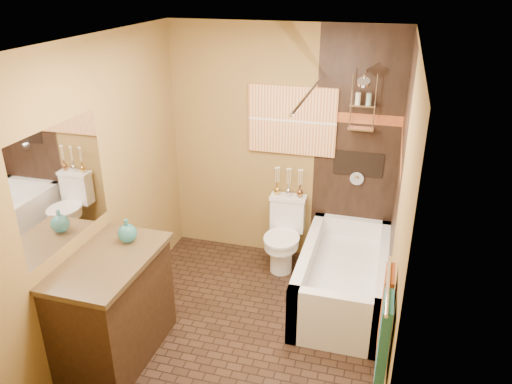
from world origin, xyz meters
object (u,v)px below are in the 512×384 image
(vanity, at_px, (112,307))
(toilet, at_px, (284,234))
(sunset_painting, at_px, (292,121))
(bathtub, at_px, (343,281))

(vanity, bearing_deg, toilet, 59.60)
(sunset_painting, distance_m, toilet, 1.20)
(bathtub, xyz_separation_m, vanity, (-1.72, -1.23, 0.24))
(bathtub, relative_size, toilet, 2.00)
(sunset_painting, height_order, vanity, sunset_painting)
(sunset_painting, bearing_deg, toilet, -90.00)
(vanity, bearing_deg, sunset_painting, 63.03)
(sunset_painting, xyz_separation_m, toilet, (-0.00, -0.25, -1.17))
(toilet, height_order, vanity, vanity)
(sunset_painting, relative_size, toilet, 1.20)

